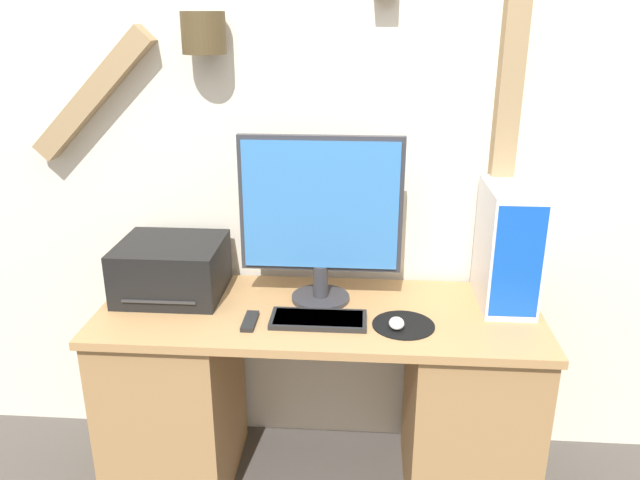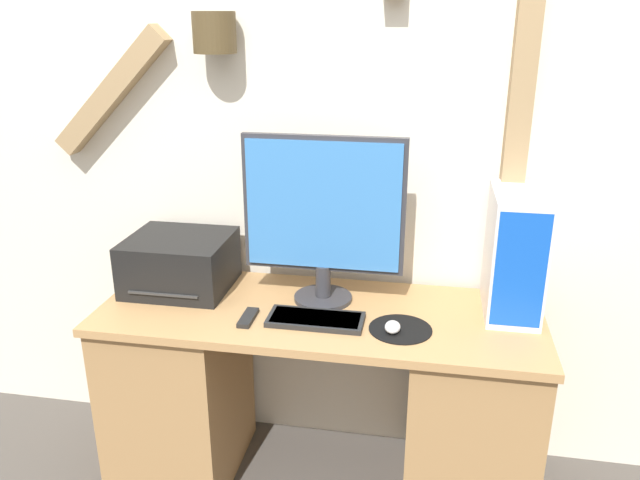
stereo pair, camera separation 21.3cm
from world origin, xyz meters
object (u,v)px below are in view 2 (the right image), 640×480
keyboard (316,319)px  printer (180,263)px  monitor (325,213)px  mouse (393,327)px  computer_tower (515,253)px  remote_control (248,318)px

keyboard → printer: (-0.56, 0.19, 0.09)m
monitor → printer: bearing=178.6°
mouse → monitor: bearing=141.7°
keyboard → printer: bearing=161.0°
monitor → mouse: size_ratio=8.32×
computer_tower → printer: bearing=-179.3°
mouse → computer_tower: (0.39, 0.24, 0.20)m
printer → monitor: bearing=-1.4°
mouse → remote_control: bearing=179.7°
keyboard → remote_control: keyboard is taller
monitor → computer_tower: bearing=2.5°
monitor → mouse: bearing=-38.3°
printer → remote_control: (0.33, -0.22, -0.09)m
keyboard → printer: 0.60m
keyboard → computer_tower: (0.66, 0.21, 0.21)m
remote_control → mouse: bearing=-0.3°
monitor → mouse: (0.27, -0.21, -0.31)m
mouse → printer: (-0.83, 0.22, 0.08)m
mouse → printer: 0.86m
monitor → keyboard: monitor is taller
computer_tower → remote_control: 0.95m
mouse → computer_tower: 0.50m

